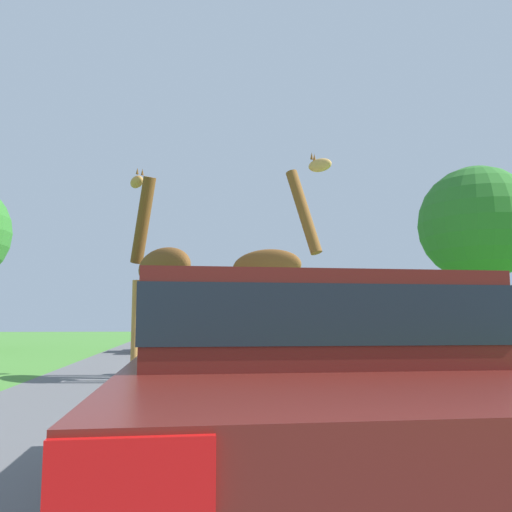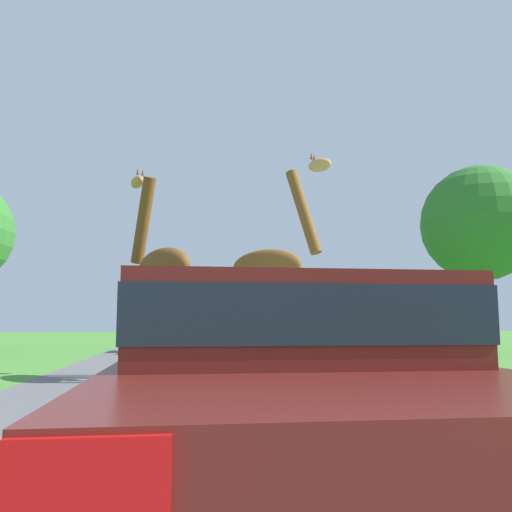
{
  "view_description": "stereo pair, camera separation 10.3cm",
  "coord_description": "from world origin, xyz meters",
  "px_view_note": "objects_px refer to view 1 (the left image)",
  "views": [
    {
      "loc": [
        -0.4,
        0.8,
        1.18
      ],
      "look_at": [
        1.38,
        13.13,
        2.73
      ],
      "focal_mm": 38.0,
      "sensor_mm": 36.0,
      "label": 1
    },
    {
      "loc": [
        -0.3,
        0.79,
        1.18
      ],
      "look_at": [
        1.38,
        13.13,
        2.73
      ],
      "focal_mm": 38.0,
      "sensor_mm": 36.0,
      "label": 2
    }
  ],
  "objects_px": {
    "giraffe_companion": "(160,270)",
    "car_far_ahead": "(223,333)",
    "car_lead_maroon": "(291,391)",
    "car_verge_right": "(167,332)",
    "car_queue_left": "(234,338)",
    "giraffe_near_road": "(271,275)",
    "car_queue_right": "(263,353)",
    "tree_left_edge": "(477,224)"
  },
  "relations": [
    {
      "from": "car_lead_maroon",
      "to": "car_far_ahead",
      "type": "distance_m",
      "value": 24.98
    },
    {
      "from": "car_lead_maroon",
      "to": "car_verge_right",
      "type": "relative_size",
      "value": 0.98
    },
    {
      "from": "car_verge_right",
      "to": "giraffe_near_road",
      "type": "bearing_deg",
      "value": -77.04
    },
    {
      "from": "giraffe_near_road",
      "to": "car_verge_right",
      "type": "bearing_deg",
      "value": -125.43
    },
    {
      "from": "giraffe_companion",
      "to": "car_queue_right",
      "type": "height_order",
      "value": "giraffe_companion"
    },
    {
      "from": "giraffe_companion",
      "to": "car_far_ahead",
      "type": "xyz_separation_m",
      "value": [
        2.77,
        16.15,
        -1.69
      ]
    },
    {
      "from": "giraffe_companion",
      "to": "car_queue_left",
      "type": "xyz_separation_m",
      "value": [
        2.37,
        6.85,
        -1.69
      ]
    },
    {
      "from": "car_queue_left",
      "to": "giraffe_near_road",
      "type": "bearing_deg",
      "value": -88.77
    },
    {
      "from": "car_queue_right",
      "to": "car_far_ahead",
      "type": "distance_m",
      "value": 19.67
    },
    {
      "from": "car_lead_maroon",
      "to": "car_verge_right",
      "type": "xyz_separation_m",
      "value": [
        -1.13,
        19.93,
        0.04
      ]
    },
    {
      "from": "giraffe_near_road",
      "to": "car_far_ahead",
      "type": "bearing_deg",
      "value": -139.31
    },
    {
      "from": "car_queue_right",
      "to": "car_queue_left",
      "type": "height_order",
      "value": "car_queue_right"
    },
    {
      "from": "car_verge_right",
      "to": "car_far_ahead",
      "type": "bearing_deg",
      "value": 60.77
    },
    {
      "from": "giraffe_near_road",
      "to": "car_queue_left",
      "type": "relative_size",
      "value": 1.26
    },
    {
      "from": "car_queue_right",
      "to": "car_queue_left",
      "type": "relative_size",
      "value": 1.12
    },
    {
      "from": "car_verge_right",
      "to": "tree_left_edge",
      "type": "bearing_deg",
      "value": -11.15
    },
    {
      "from": "car_verge_right",
      "to": "tree_left_edge",
      "type": "relative_size",
      "value": 0.57
    },
    {
      "from": "giraffe_near_road",
      "to": "car_far_ahead",
      "type": "xyz_separation_m",
      "value": [
        0.25,
        16.05,
        -1.63
      ]
    },
    {
      "from": "car_queue_left",
      "to": "car_verge_right",
      "type": "bearing_deg",
      "value": 119.12
    },
    {
      "from": "car_queue_right",
      "to": "tree_left_edge",
      "type": "distance_m",
      "value": 17.01
    },
    {
      "from": "car_far_ahead",
      "to": "car_lead_maroon",
      "type": "bearing_deg",
      "value": -93.83
    },
    {
      "from": "giraffe_companion",
      "to": "car_lead_maroon",
      "type": "bearing_deg",
      "value": -110.78
    },
    {
      "from": "car_queue_left",
      "to": "giraffe_companion",
      "type": "bearing_deg",
      "value": -109.09
    },
    {
      "from": "giraffe_companion",
      "to": "car_far_ahead",
      "type": "relative_size",
      "value": 1.21
    },
    {
      "from": "tree_left_edge",
      "to": "giraffe_near_road",
      "type": "bearing_deg",
      "value": -140.22
    },
    {
      "from": "car_lead_maroon",
      "to": "tree_left_edge",
      "type": "bearing_deg",
      "value": 56.19
    },
    {
      "from": "giraffe_near_road",
      "to": "car_verge_right",
      "type": "relative_size",
      "value": 1.13
    },
    {
      "from": "car_verge_right",
      "to": "tree_left_edge",
      "type": "height_order",
      "value": "tree_left_edge"
    },
    {
      "from": "tree_left_edge",
      "to": "car_queue_right",
      "type": "bearing_deg",
      "value": -132.25
    },
    {
      "from": "car_lead_maroon",
      "to": "giraffe_companion",
      "type": "bearing_deg",
      "value": 97.17
    },
    {
      "from": "car_lead_maroon",
      "to": "car_queue_right",
      "type": "height_order",
      "value": "car_lead_maroon"
    },
    {
      "from": "car_lead_maroon",
      "to": "car_queue_left",
      "type": "xyz_separation_m",
      "value": [
        1.27,
        15.62,
        -0.1
      ]
    },
    {
      "from": "car_lead_maroon",
      "to": "tree_left_edge",
      "type": "relative_size",
      "value": 0.56
    },
    {
      "from": "car_verge_right",
      "to": "car_queue_left",
      "type": "bearing_deg",
      "value": -60.88
    },
    {
      "from": "car_queue_right",
      "to": "tree_left_edge",
      "type": "height_order",
      "value": "tree_left_edge"
    },
    {
      "from": "car_queue_right",
      "to": "giraffe_near_road",
      "type": "bearing_deg",
      "value": 77.99
    },
    {
      "from": "giraffe_near_road",
      "to": "car_queue_left",
      "type": "xyz_separation_m",
      "value": [
        -0.15,
        6.74,
        -1.63
      ]
    },
    {
      "from": "tree_left_edge",
      "to": "giraffe_companion",
      "type": "bearing_deg",
      "value": -145.92
    },
    {
      "from": "giraffe_near_road",
      "to": "tree_left_edge",
      "type": "bearing_deg",
      "value": 171.38
    },
    {
      "from": "giraffe_near_road",
      "to": "car_queue_left",
      "type": "height_order",
      "value": "giraffe_near_road"
    },
    {
      "from": "tree_left_edge",
      "to": "car_lead_maroon",
      "type": "bearing_deg",
      "value": -123.81
    },
    {
      "from": "car_queue_right",
      "to": "car_verge_right",
      "type": "relative_size",
      "value": 1.01
    }
  ]
}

